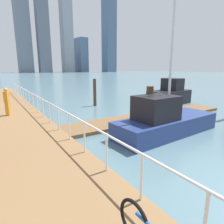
# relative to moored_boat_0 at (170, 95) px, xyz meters

# --- Properties ---
(ground_plane) EXTENTS (300.00, 300.00, 0.00)m
(ground_plane) POSITION_rel_moored_boat_0_xyz_m (-8.10, 9.13, -0.83)
(ground_plane) COLOR slate
(floating_dock) EXTENTS (12.51, 2.00, 0.18)m
(floating_dock) POSITION_rel_moored_boat_0_xyz_m (-5.35, -2.92, -0.74)
(floating_dock) COLOR brown
(floating_dock) RESTS_ON ground_plane
(boardwalk_railing) EXTENTS (0.06, 30.22, 1.08)m
(boardwalk_railing) POSITION_rel_moored_boat_0_xyz_m (-11.25, -1.23, 0.40)
(boardwalk_railing) COLOR white
(boardwalk_railing) RESTS_ON boardwalk
(dock_piling_0) EXTENTS (0.27, 0.27, 2.30)m
(dock_piling_0) POSITION_rel_moored_boat_0_xyz_m (-6.17, 2.79, 0.32)
(dock_piling_0) COLOR #473826
(dock_piling_0) RESTS_ON ground_plane
(dock_piling_3) EXTENTS (0.35, 0.35, 2.31)m
(dock_piling_3) POSITION_rel_moored_boat_0_xyz_m (-7.11, -4.91, 0.33)
(dock_piling_3) COLOR #473826
(dock_piling_3) RESTS_ON ground_plane
(moored_boat_0) EXTENTS (4.29, 2.51, 2.29)m
(moored_boat_0) POSITION_rel_moored_boat_0_xyz_m (0.00, 0.00, 0.00)
(moored_boat_0) COLOR black
(moored_boat_0) RESTS_ON ground_plane
(moored_boat_2) EXTENTS (5.84, 2.19, 6.31)m
(moored_boat_2) POSITION_rel_moored_boat_0_xyz_m (-6.76, -5.62, -0.14)
(moored_boat_2) COLOR navy
(moored_boat_2) RESTS_ON ground_plane
(pedestrian_1) EXTENTS (0.35, 0.42, 1.65)m
(pedestrian_1) POSITION_rel_moored_boat_0_xyz_m (-12.94, 1.01, 0.43)
(pedestrian_1) COLOR orange
(pedestrian_1) RESTS_ON boardwalk
(skyline_tower_3) EXTENTS (9.89, 10.06, 81.25)m
(skyline_tower_3) POSITION_rel_moored_boat_0_xyz_m (10.87, 143.45, 39.80)
(skyline_tower_3) COLOR slate
(skyline_tower_3) RESTS_ON ground_plane
(skyline_tower_4) EXTENTS (8.23, 7.56, 50.39)m
(skyline_tower_4) POSITION_rel_moored_boat_0_xyz_m (23.38, 138.36, 24.37)
(skyline_tower_4) COLOR slate
(skyline_tower_4) RESTS_ON ground_plane
(skyline_tower_5) EXTENTS (8.73, 8.04, 72.76)m
(skyline_tower_5) POSITION_rel_moored_boat_0_xyz_m (42.84, 143.60, 35.55)
(skyline_tower_5) COLOR #8C939E
(skyline_tower_5) RESTS_ON ground_plane
(skyline_tower_6) EXTENTS (8.04, 12.55, 27.79)m
(skyline_tower_6) POSITION_rel_moored_boat_0_xyz_m (55.89, 146.47, 13.07)
(skyline_tower_6) COLOR slate
(skyline_tower_6) RESTS_ON ground_plane
(skyline_tower_7) EXTENTS (9.25, 10.05, 89.14)m
(skyline_tower_7) POSITION_rel_moored_boat_0_xyz_m (76.66, 135.17, 43.75)
(skyline_tower_7) COLOR slate
(skyline_tower_7) RESTS_ON ground_plane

